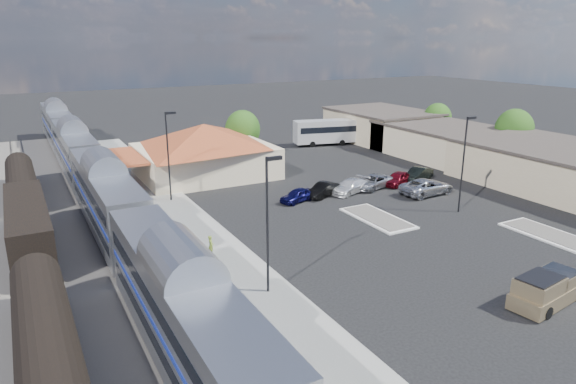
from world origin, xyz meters
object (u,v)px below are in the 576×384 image
station_depot (204,150)px  suv (427,187)px  pickup_truck (549,289)px  coach_bus (332,130)px

station_depot → suv: bearing=-45.8°
pickup_truck → coach_bus: (15.27, 47.81, 1.23)m
pickup_truck → coach_bus: bearing=-26.1°
suv → pickup_truck: bearing=153.0°
station_depot → suv: (17.82, -18.33, -2.29)m
suv → station_depot: bearing=41.7°
pickup_truck → suv: size_ratio=1.01×
suv → coach_bus: coach_bus is taller
pickup_truck → station_depot: bearing=3.5°
pickup_truck → coach_bus: coach_bus is taller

